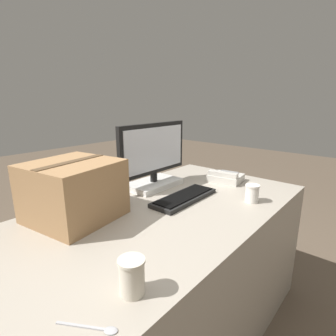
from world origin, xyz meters
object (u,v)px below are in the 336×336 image
keyboard (184,197)px  spoon (96,328)px  desk_phone (226,177)px  paper_cup_right (252,193)px  monitor (154,160)px  paper_cup_left (132,276)px  cardboard_box (74,190)px

keyboard → spoon: bearing=-157.5°
desk_phone → paper_cup_right: size_ratio=2.37×
keyboard → spoon: (-0.81, -0.35, -0.01)m
monitor → desk_phone: monitor is taller
desk_phone → paper_cup_left: bearing=-172.2°
keyboard → desk_phone: desk_phone is taller
monitor → cardboard_box: 0.57m
keyboard → paper_cup_left: paper_cup_left is taller
paper_cup_left → spoon: 0.15m
paper_cup_left → spoon: (-0.14, -0.03, -0.05)m
keyboard → spoon: size_ratio=2.96×
paper_cup_right → spoon: 1.02m
paper_cup_right → spoon: bearing=-176.9°
monitor → paper_cup_left: bearing=-140.0°
spoon → cardboard_box: size_ratio=0.35×
cardboard_box → spoon: bearing=-116.6°
cardboard_box → paper_cup_right: bearing=-37.0°
paper_cup_left → cardboard_box: (0.16, 0.57, 0.08)m
paper_cup_right → cardboard_box: size_ratio=0.23×
paper_cup_left → spoon: bearing=-169.4°
paper_cup_left → spoon: size_ratio=0.76×
paper_cup_left → paper_cup_right: (0.88, 0.03, -0.01)m
spoon → desk_phone: bearing=74.0°
keyboard → cardboard_box: bearing=153.1°
paper_cup_left → paper_cup_right: 0.88m
desk_phone → spoon: size_ratio=1.58×
desk_phone → paper_cup_right: paper_cup_right is taller
desk_phone → spoon: bearing=-172.7°
paper_cup_left → cardboard_box: 0.60m
paper_cup_left → paper_cup_right: bearing=2.0°
monitor → paper_cup_left: monitor is taller
desk_phone → keyboard: bearing=170.8°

